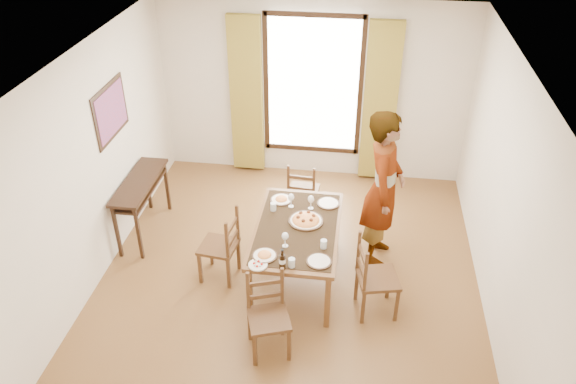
# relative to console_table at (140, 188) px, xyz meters

# --- Properties ---
(ground) EXTENTS (5.00, 5.00, 0.00)m
(ground) POSITION_rel_console_table_xyz_m (2.03, -0.60, -0.68)
(ground) COLOR #57361B
(ground) RESTS_ON ground
(room_shell) EXTENTS (4.60, 5.10, 2.74)m
(room_shell) POSITION_rel_console_table_xyz_m (2.03, -0.47, 0.86)
(room_shell) COLOR beige
(room_shell) RESTS_ON ground
(console_table) EXTENTS (0.38, 1.20, 0.80)m
(console_table) POSITION_rel_console_table_xyz_m (0.00, 0.00, 0.00)
(console_table) COLOR black
(console_table) RESTS_ON ground
(dining_table) EXTENTS (0.96, 1.59, 0.76)m
(dining_table) POSITION_rel_console_table_xyz_m (2.12, -0.65, 0.00)
(dining_table) COLOR brown
(dining_table) RESTS_ON ground
(chair_west) EXTENTS (0.46, 0.46, 0.94)m
(chair_west) POSITION_rel_console_table_xyz_m (1.23, -0.74, -0.25)
(chair_west) COLOR #51321B
(chair_west) RESTS_ON ground
(chair_north) EXTENTS (0.43, 0.43, 0.90)m
(chair_north) POSITION_rel_console_table_xyz_m (2.05, 0.60, -0.26)
(chair_north) COLOR #51321B
(chair_north) RESTS_ON ground
(chair_south) EXTENTS (0.52, 0.52, 0.92)m
(chair_south) POSITION_rel_console_table_xyz_m (1.97, -1.77, -0.26)
(chair_south) COLOR #51321B
(chair_south) RESTS_ON ground
(chair_east) EXTENTS (0.52, 0.52, 0.97)m
(chair_east) POSITION_rel_console_table_xyz_m (3.02, -1.07, -0.23)
(chair_east) COLOR #51321B
(chair_east) RESTS_ON ground
(man) EXTENTS (0.84, 0.65, 1.99)m
(man) POSITION_rel_console_table_xyz_m (3.07, -0.09, 0.31)
(man) COLOR #9C9DA4
(man) RESTS_ON ground
(plate_sw) EXTENTS (0.27, 0.27, 0.05)m
(plate_sw) POSITION_rel_console_table_xyz_m (1.84, -1.22, 0.10)
(plate_sw) COLOR silver
(plate_sw) RESTS_ON dining_table
(plate_se) EXTENTS (0.27, 0.27, 0.05)m
(plate_se) POSITION_rel_console_table_xyz_m (2.42, -1.23, 0.10)
(plate_se) COLOR silver
(plate_se) RESTS_ON dining_table
(plate_nw) EXTENTS (0.27, 0.27, 0.05)m
(plate_nw) POSITION_rel_console_table_xyz_m (1.86, -0.14, 0.10)
(plate_nw) COLOR silver
(plate_nw) RESTS_ON dining_table
(plate_ne) EXTENTS (0.27, 0.27, 0.05)m
(plate_ne) POSITION_rel_console_table_xyz_m (2.43, -0.14, 0.10)
(plate_ne) COLOR silver
(plate_ne) RESTS_ON dining_table
(pasta_platter) EXTENTS (0.40, 0.40, 0.10)m
(pasta_platter) POSITION_rel_console_table_xyz_m (2.20, -0.54, 0.12)
(pasta_platter) COLOR red
(pasta_platter) RESTS_ON dining_table
(caprese_plate) EXTENTS (0.20, 0.20, 0.04)m
(caprese_plate) POSITION_rel_console_table_xyz_m (1.80, -1.37, 0.09)
(caprese_plate) COLOR silver
(caprese_plate) RESTS_ON dining_table
(wine_glass_a) EXTENTS (0.08, 0.08, 0.18)m
(wine_glass_a) POSITION_rel_console_table_xyz_m (2.03, -1.02, 0.16)
(wine_glass_a) COLOR white
(wine_glass_a) RESTS_ON dining_table
(wine_glass_b) EXTENTS (0.08, 0.08, 0.18)m
(wine_glass_b) POSITION_rel_console_table_xyz_m (2.23, -0.26, 0.16)
(wine_glass_b) COLOR white
(wine_glass_b) RESTS_ON dining_table
(wine_glass_c) EXTENTS (0.08, 0.08, 0.18)m
(wine_glass_c) POSITION_rel_console_table_xyz_m (1.99, -0.25, 0.16)
(wine_glass_c) COLOR white
(wine_glass_c) RESTS_ON dining_table
(tumbler_a) EXTENTS (0.07, 0.07, 0.10)m
(tumbler_a) POSITION_rel_console_table_xyz_m (2.45, -0.98, 0.12)
(tumbler_a) COLOR silver
(tumbler_a) RESTS_ON dining_table
(tumbler_b) EXTENTS (0.07, 0.07, 0.10)m
(tumbler_b) POSITION_rel_console_table_xyz_m (1.80, -0.35, 0.12)
(tumbler_b) COLOR silver
(tumbler_b) RESTS_ON dining_table
(tumbler_c) EXTENTS (0.07, 0.07, 0.10)m
(tumbler_c) POSITION_rel_console_table_xyz_m (2.15, -1.34, 0.12)
(tumbler_c) COLOR silver
(tumbler_c) RESTS_ON dining_table
(wine_bottle) EXTENTS (0.07, 0.07, 0.25)m
(wine_bottle) POSITION_rel_console_table_xyz_m (2.06, -1.38, 0.20)
(wine_bottle) COLOR black
(wine_bottle) RESTS_ON dining_table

